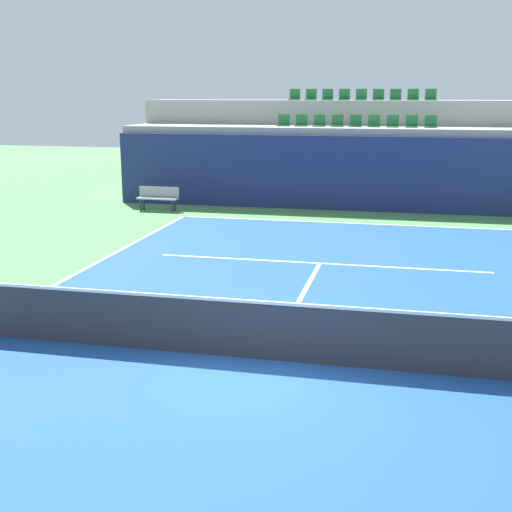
# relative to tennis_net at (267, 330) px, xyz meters

# --- Properties ---
(ground_plane) EXTENTS (80.00, 80.00, 0.00)m
(ground_plane) POSITION_rel_tennis_net_xyz_m (0.00, 0.00, -0.51)
(ground_plane) COLOR #4C8C4C
(court_surface) EXTENTS (11.00, 24.00, 0.01)m
(court_surface) POSITION_rel_tennis_net_xyz_m (0.00, 0.00, -0.50)
(court_surface) COLOR #1E4C99
(court_surface) RESTS_ON ground_plane
(baseline_far) EXTENTS (11.00, 0.10, 0.00)m
(baseline_far) POSITION_rel_tennis_net_xyz_m (0.00, 11.95, -0.50)
(baseline_far) COLOR white
(baseline_far) RESTS_ON court_surface
(service_line_far) EXTENTS (8.26, 0.10, 0.00)m
(service_line_far) POSITION_rel_tennis_net_xyz_m (0.00, 6.40, -0.50)
(service_line_far) COLOR white
(service_line_far) RESTS_ON court_surface
(centre_service_line) EXTENTS (0.10, 6.40, 0.00)m
(centre_service_line) POSITION_rel_tennis_net_xyz_m (0.00, 3.20, -0.50)
(centre_service_line) COLOR white
(centre_service_line) RESTS_ON court_surface
(back_wall) EXTENTS (17.54, 0.30, 2.66)m
(back_wall) POSITION_rel_tennis_net_xyz_m (0.00, 14.55, 0.82)
(back_wall) COLOR navy
(back_wall) RESTS_ON ground_plane
(stands_tier_lower) EXTENTS (17.54, 2.40, 2.92)m
(stands_tier_lower) POSITION_rel_tennis_net_xyz_m (0.00, 15.90, 0.95)
(stands_tier_lower) COLOR #9E9E99
(stands_tier_lower) RESTS_ON ground_plane
(stands_tier_upper) EXTENTS (17.54, 2.40, 3.87)m
(stands_tier_upper) POSITION_rel_tennis_net_xyz_m (0.00, 18.30, 1.43)
(stands_tier_upper) COLOR #9E9E99
(stands_tier_upper) RESTS_ON ground_plane
(seating_row_lower) EXTENTS (5.89, 0.44, 0.44)m
(seating_row_lower) POSITION_rel_tennis_net_xyz_m (-0.00, 15.99, 2.53)
(seating_row_lower) COLOR #1E6633
(seating_row_lower) RESTS_ON stands_tier_lower
(seating_row_upper) EXTENTS (5.89, 0.44, 0.44)m
(seating_row_upper) POSITION_rel_tennis_net_xyz_m (-0.00, 18.39, 3.48)
(seating_row_upper) COLOR #1E6633
(seating_row_upper) RESTS_ON stands_tier_upper
(tennis_net) EXTENTS (11.08, 0.08, 1.07)m
(tennis_net) POSITION_rel_tennis_net_xyz_m (0.00, 0.00, 0.00)
(tennis_net) COLOR black
(tennis_net) RESTS_ON court_surface
(player_bench) EXTENTS (1.50, 0.40, 0.85)m
(player_bench) POSITION_rel_tennis_net_xyz_m (-6.73, 12.93, -0.00)
(player_bench) COLOR #99999E
(player_bench) RESTS_ON ground_plane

